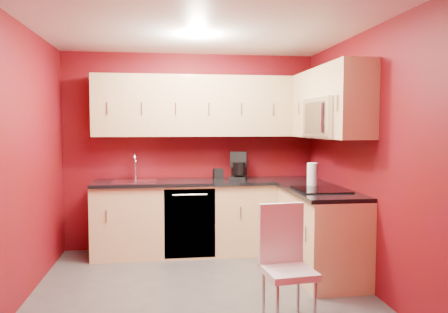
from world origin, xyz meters
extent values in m
plane|color=#4E4B49|center=(0.00, 0.00, 0.00)|extent=(3.20, 3.20, 0.00)
plane|color=white|center=(0.00, 0.00, 2.50)|extent=(3.20, 3.20, 0.00)
plane|color=#600918|center=(0.00, 1.50, 1.25)|extent=(3.20, 0.00, 3.20)
plane|color=#600918|center=(0.00, -1.50, 1.25)|extent=(3.20, 0.00, 3.20)
plane|color=#600918|center=(-1.60, 0.00, 1.25)|extent=(0.00, 3.00, 3.00)
plane|color=#600918|center=(1.60, 0.00, 1.25)|extent=(0.00, 3.00, 3.00)
cube|color=#E5B582|center=(0.20, 1.20, 0.43)|extent=(2.80, 0.60, 0.87)
cube|color=#E5B582|center=(1.30, 0.25, 0.43)|extent=(0.60, 1.30, 0.87)
cube|color=black|center=(0.20, 1.19, 0.89)|extent=(2.80, 0.63, 0.04)
cube|color=black|center=(1.29, 0.23, 0.89)|extent=(0.63, 1.27, 0.04)
cube|color=tan|center=(0.20, 1.32, 1.83)|extent=(2.80, 0.35, 0.75)
cube|color=tan|center=(1.43, 0.86, 1.83)|extent=(0.35, 0.57, 0.75)
cube|color=tan|center=(1.43, -0.29, 1.83)|extent=(0.35, 0.22, 0.75)
cube|color=tan|center=(1.43, 0.20, 2.04)|extent=(0.35, 0.76, 0.33)
cube|color=silver|center=(1.40, 0.20, 1.66)|extent=(0.40, 0.76, 0.42)
cube|color=black|center=(1.21, 0.20, 1.66)|extent=(0.02, 0.62, 0.33)
cylinder|color=silver|center=(1.19, -0.03, 1.66)|extent=(0.02, 0.02, 0.29)
cube|color=black|center=(1.28, 0.20, 0.92)|extent=(0.50, 0.55, 0.01)
cube|color=silver|center=(-0.70, 1.18, 0.91)|extent=(0.52, 0.42, 0.02)
cylinder|color=silver|center=(-0.70, 1.38, 1.04)|extent=(0.02, 0.02, 0.26)
torus|color=silver|center=(-0.70, 1.31, 1.17)|extent=(0.02, 0.16, 0.16)
cylinder|color=silver|center=(-0.70, 1.24, 1.11)|extent=(0.02, 0.02, 0.12)
cube|color=black|center=(-0.05, 0.91, 0.43)|extent=(0.60, 0.02, 0.82)
cylinder|color=white|center=(0.00, 0.30, 2.48)|extent=(0.20, 0.20, 0.01)
camera|label=1|loc=(-0.34, -4.15, 1.58)|focal=35.00mm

